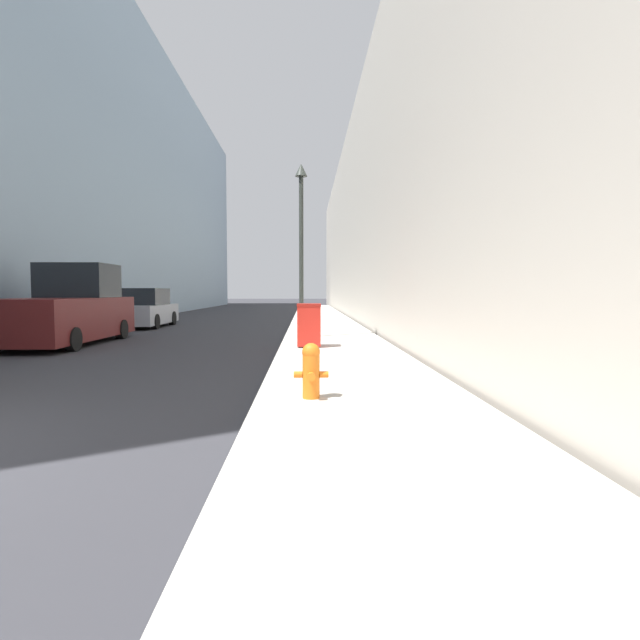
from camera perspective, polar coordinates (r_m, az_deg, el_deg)
The scene contains 8 objects.
sidewalk_right at distance 22.41m, azimuth 0.53°, elevation -0.58°, with size 3.06×60.00×0.12m.
building_left_glass at distance 34.82m, azimuth -28.99°, elevation 14.93°, with size 12.00×60.00×17.67m.
building_right_stone at distance 31.75m, azimuth 14.11°, elevation 10.43°, with size 12.00×60.00×11.14m.
fire_hydrant at distance 6.83m, azimuth -1.02°, elevation -5.65°, with size 0.47×0.36×0.76m.
trash_bin at distance 13.07m, azimuth -1.28°, elevation -0.54°, with size 0.62×0.63×1.14m.
lamppost at distance 15.95m, azimuth -2.16°, elevation 9.58°, with size 0.39×0.39×5.45m.
pickup_truck at distance 16.75m, azimuth -26.88°, elevation 0.95°, with size 2.28×5.59×2.44m.
parked_sedan_near at distance 23.29m, azimuth -19.26°, elevation 1.14°, with size 1.81×4.43×1.71m.
Camera 1 is at (4.56, -4.34, 1.58)m, focal length 28.00 mm.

